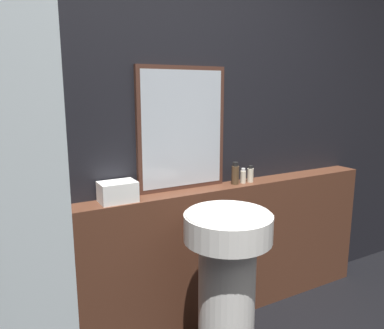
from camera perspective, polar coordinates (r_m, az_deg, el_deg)
The scene contains 8 objects.
wall_back at distance 2.38m, azimuth -1.38°, elevation 4.33°, with size 8.00×0.06×2.50m.
vanity_counter at distance 2.50m, azimuth -0.00°, elevation -14.21°, with size 2.88×0.17×0.92m.
pedestal_sink at distance 2.09m, azimuth 5.34°, elevation -17.35°, with size 0.46×0.46×0.93m.
mirror at distance 2.31m, azimuth -1.52°, elevation 5.42°, with size 0.59×0.03×0.76m.
towel_stack at distance 2.14m, azimuth -11.26°, elevation -4.09°, with size 0.21×0.14×0.11m.
shampoo_bottle at distance 2.50m, azimuth 6.61°, elevation -1.45°, with size 0.05×0.05×0.15m.
conditioner_bottle at distance 2.54m, azimuth 7.79°, elevation -1.78°, with size 0.04×0.04×0.10m.
lotion_bottle at distance 2.58m, azimuth 8.88°, elevation -1.49°, with size 0.04×0.04×0.11m.
Camera 1 is at (-1.10, -0.38, 1.54)m, focal length 35.00 mm.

